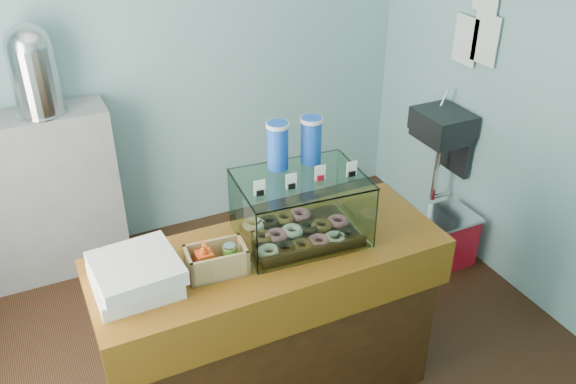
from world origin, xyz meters
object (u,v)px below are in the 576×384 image
display_case (298,203)px  coffee_urn (33,68)px  counter (271,325)px  red_cooler (441,238)px

display_case → coffee_urn: size_ratio=1.12×
counter → red_cooler: bearing=20.3°
counter → display_case: display_case is taller
counter → red_cooler: 1.60m
coffee_urn → red_cooler: bearing=-24.3°
counter → red_cooler: size_ratio=3.87×
counter → display_case: size_ratio=2.71×
coffee_urn → red_cooler: size_ratio=1.28×
counter → display_case: bearing=21.4°
red_cooler → display_case: bearing=-160.6°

